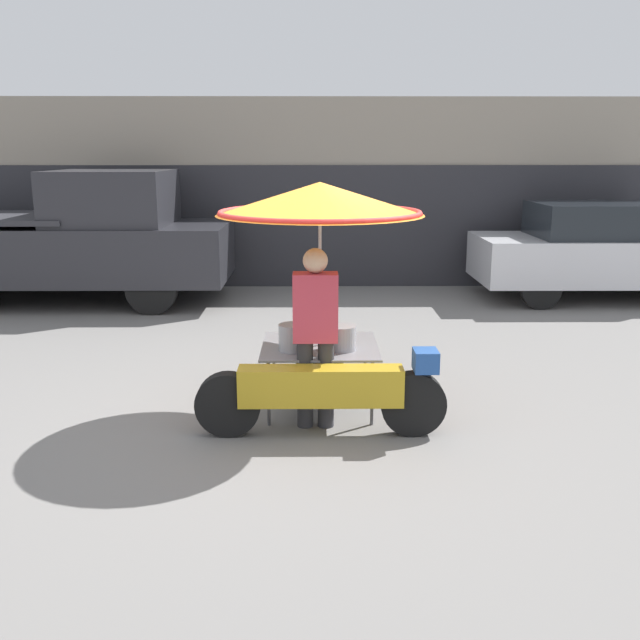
{
  "coord_description": "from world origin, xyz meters",
  "views": [
    {
      "loc": [
        0.16,
        -6.07,
        2.35
      ],
      "look_at": [
        0.22,
        0.2,
        0.86
      ],
      "focal_mm": 40.0,
      "sensor_mm": 36.0,
      "label": 1
    }
  ],
  "objects_px": {
    "vendor_motorcycle_cart": "(321,237)",
    "parked_car": "(606,251)",
    "vendor_person": "(315,329)",
    "pickup_truck": "(72,241)"
  },
  "relations": [
    {
      "from": "vendor_motorcycle_cart",
      "to": "parked_car",
      "type": "height_order",
      "value": "vendor_motorcycle_cart"
    },
    {
      "from": "vendor_person",
      "to": "pickup_truck",
      "type": "bearing_deg",
      "value": 125.61
    },
    {
      "from": "vendor_motorcycle_cart",
      "to": "pickup_truck",
      "type": "xyz_separation_m",
      "value": [
        -3.85,
        4.95,
        -0.63
      ]
    },
    {
      "from": "vendor_motorcycle_cart",
      "to": "pickup_truck",
      "type": "relative_size",
      "value": 0.41
    },
    {
      "from": "parked_car",
      "to": "vendor_motorcycle_cart",
      "type": "bearing_deg",
      "value": -132.24
    },
    {
      "from": "pickup_truck",
      "to": "parked_car",
      "type": "bearing_deg",
      "value": 1.24
    },
    {
      "from": "parked_car",
      "to": "pickup_truck",
      "type": "distance_m",
      "value": 8.52
    },
    {
      "from": "vendor_motorcycle_cart",
      "to": "parked_car",
      "type": "distance_m",
      "value": 6.99
    },
    {
      "from": "vendor_motorcycle_cart",
      "to": "vendor_person",
      "type": "bearing_deg",
      "value": -97.45
    },
    {
      "from": "vendor_motorcycle_cart",
      "to": "vendor_person",
      "type": "relative_size",
      "value": 1.35
    }
  ]
}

